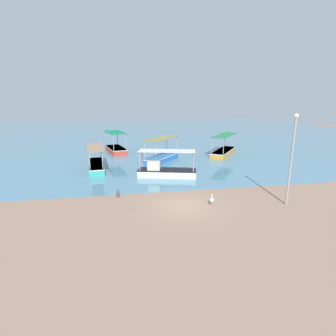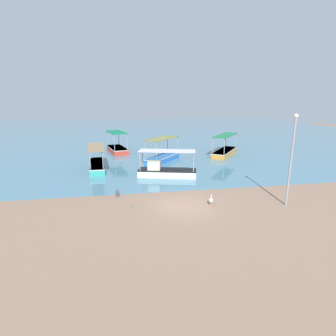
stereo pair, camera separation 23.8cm
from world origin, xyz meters
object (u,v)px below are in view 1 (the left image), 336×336
at_px(lamp_post, 292,156).
at_px(fishing_boat_far_left, 116,149).
at_px(fishing_boat_near_right, 96,165).
at_px(fishing_boat_far_right, 165,170).
at_px(fishing_boat_near_left, 224,151).
at_px(glass_bottle, 133,207).
at_px(mooring_bollard, 118,193).
at_px(pelican, 212,200).
at_px(fishing_boat_center, 162,157).

bearing_deg(lamp_post, fishing_boat_far_left, 118.44).
height_order(fishing_boat_near_right, fishing_boat_far_right, fishing_boat_far_right).
height_order(fishing_boat_near_left, glass_bottle, fishing_boat_near_left).
relative_size(fishing_boat_far_left, fishing_boat_near_left, 0.89).
relative_size(fishing_boat_near_left, mooring_bollard, 10.60).
bearing_deg(lamp_post, pelican, 170.42).
distance_m(fishing_boat_far_left, pelican, 21.81).
height_order(fishing_boat_near_left, lamp_post, lamp_post).
height_order(fishing_boat_near_left, pelican, fishing_boat_near_left).
bearing_deg(fishing_boat_near_left, fishing_boat_far_right, -136.47).
bearing_deg(pelican, fishing_boat_near_left, 65.55).
bearing_deg(lamp_post, mooring_bollard, 162.70).
xyz_separation_m(fishing_boat_near_right, mooring_bollard, (2.21, -8.69, -0.18)).
bearing_deg(fishing_boat_far_left, fishing_boat_near_left, -16.97).
bearing_deg(lamp_post, glass_bottle, 173.75).
bearing_deg(fishing_boat_far_left, glass_bottle, -86.32).
bearing_deg(fishing_boat_far_left, fishing_boat_center, -51.71).
bearing_deg(pelican, mooring_bollard, 156.94).
xyz_separation_m(fishing_boat_near_left, pelican, (-7.48, -16.46, -0.14)).
xyz_separation_m(fishing_boat_center, fishing_boat_far_right, (-0.66, -6.44, 0.05)).
bearing_deg(fishing_boat_near_left, fishing_boat_far_left, 163.03).
bearing_deg(pelican, glass_bottle, 176.97).
bearing_deg(fishing_boat_near_left, fishing_boat_center, -164.07).
distance_m(fishing_boat_near_right, glass_bottle, 11.57).
bearing_deg(fishing_boat_near_left, mooring_bollard, -135.11).
height_order(fishing_boat_near_right, pelican, fishing_boat_near_right).
distance_m(fishing_boat_near_right, fishing_boat_near_left, 16.81).
bearing_deg(fishing_boat_far_right, pelican, -75.66).
xyz_separation_m(fishing_boat_center, glass_bottle, (-4.06, -13.68, -0.42)).
distance_m(fishing_boat_far_left, fishing_boat_center, 8.67).
xyz_separation_m(fishing_boat_far_left, glass_bottle, (1.32, -20.49, -0.43)).
relative_size(fishing_boat_near_right, lamp_post, 0.99).
bearing_deg(fishing_boat_near_left, fishing_boat_near_right, -162.43).
distance_m(fishing_boat_near_left, mooring_bollard, 19.51).
relative_size(fishing_boat_far_right, pelican, 7.09).
relative_size(pelican, glass_bottle, 2.96).
xyz_separation_m(fishing_boat_far_right, pelican, (1.92, -7.52, -0.21)).
distance_m(fishing_boat_center, pelican, 14.02).
distance_m(fishing_boat_center, mooring_bollard, 12.36).
relative_size(pelican, lamp_post, 0.13).
distance_m(mooring_bollard, glass_bottle, 2.63).
bearing_deg(glass_bottle, fishing_boat_far_right, 64.87).
xyz_separation_m(fishing_boat_near_right, pelican, (8.54, -11.39, -0.13)).
height_order(lamp_post, glass_bottle, lamp_post).
xyz_separation_m(pelican, mooring_bollard, (-6.33, 2.70, -0.05)).
height_order(fishing_boat_far_left, fishing_boat_near_left, fishing_boat_far_left).
bearing_deg(fishing_boat_near_right, lamp_post, -41.96).
bearing_deg(fishing_boat_near_right, fishing_boat_near_left, 17.57).
distance_m(fishing_boat_far_left, mooring_bollard, 18.08).
distance_m(fishing_boat_far_left, fishing_boat_far_right, 14.06).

